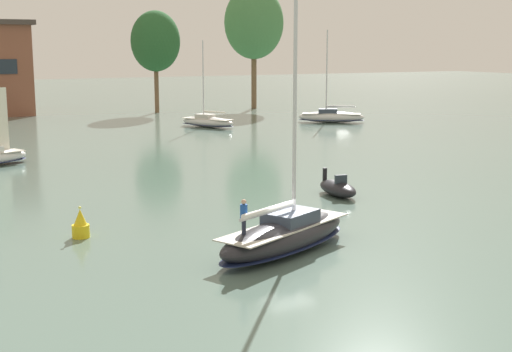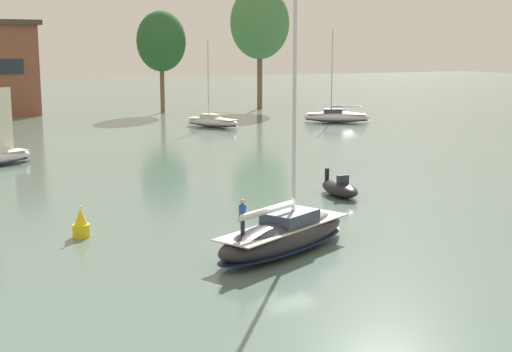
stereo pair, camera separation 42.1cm
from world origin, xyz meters
TOP-DOWN VIEW (x-y plane):
  - ground_plane at (0.00, 0.00)m, footprint 400.00×400.00m
  - tree_shore_left at (20.55, 74.23)m, footprint 7.41×7.41m
  - tree_shore_right at (37.08, 73.91)m, footprint 9.48×9.48m
  - sailboat_main at (0.02, 0.01)m, footprint 9.63×6.25m
  - sailboat_moored_mid_channel at (35.80, 49.51)m, footprint 8.59×7.04m
  - sailboat_moored_far_slip at (19.08, 52.06)m, footprint 5.60×7.85m
  - motor_tender at (9.76, 9.78)m, footprint 2.13×4.30m
  - channel_buoy at (-8.13, 7.18)m, footprint 0.91×0.91m

SIDE VIEW (x-z plane):
  - ground_plane at x=0.00m, z-range 0.00..0.00m
  - motor_tender at x=9.76m, z-range -0.28..1.30m
  - channel_buoy at x=-8.13m, z-range -0.18..1.50m
  - sailboat_moored_far_slip at x=19.08m, z-range -4.61..6.06m
  - sailboat_moored_mid_channel at x=35.80m, z-range -5.21..6.85m
  - sailboat_main at x=0.02m, z-range -5.57..7.32m
  - tree_shore_left at x=20.55m, z-range 3.05..18.30m
  - tree_shore_right at x=37.08m, z-range 3.90..23.40m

